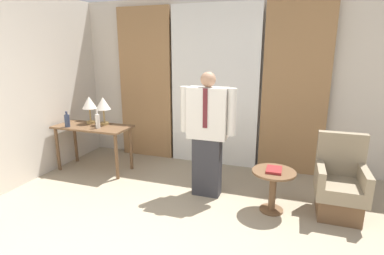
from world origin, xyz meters
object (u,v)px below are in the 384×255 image
Objects in this scene: desk at (93,133)px; table_lamp_left at (89,104)px; side_table at (273,184)px; bottle_by_lamp at (98,121)px; bottle_near_edge at (67,120)px; person at (207,131)px; table_lamp_right at (103,105)px; book at (274,170)px; armchair at (340,187)px.

table_lamp_left is at bearing 134.13° from desk.
table_lamp_left is 0.86× the size of side_table.
bottle_by_lamp reaches higher than side_table.
bottle_near_edge is 0.47× the size of side_table.
bottle_by_lamp is at bearing 172.85° from side_table.
side_table is at bearing -11.40° from person.
table_lamp_left is at bearing 180.00° from table_lamp_right.
book is at bearing -4.61° from bottle_near_edge.
table_lamp_left is 2.11m from person.
table_lamp_left is 1.89× the size of book.
table_lamp_left is 0.47× the size of armchair.
side_table is at bearing -11.71° from table_lamp_right.
desk is 1.97m from person.
side_table is 0.18m from book.
desk reaches higher than book.
side_table is at bearing -8.53° from desk.
table_lamp_left reaches higher than desk.
table_lamp_left reaches higher than armchair.
book is (0.86, -0.18, -0.34)m from person.
bottle_by_lamp is 0.17× the size of person.
table_lamp_right is 0.47× the size of armchair.
table_lamp_right is 1.86m from person.
book is at bearing -11.82° from table_lamp_right.
bottle_by_lamp is 1.78m from person.
book is (3.12, -0.25, -0.30)m from bottle_near_edge.
side_table is at bearing 82.54° from book.
bottle_near_edge reaches higher than armchair.
bottle_near_edge is 3.17m from side_table.
desk is at bearing 27.88° from bottle_near_edge.
bottle_near_edge is 0.15× the size of person.
desk is at bearing 171.36° from book.
bottle_by_lamp is (0.17, -0.09, 0.22)m from desk.
table_lamp_left reaches higher than bottle_near_edge.
person reaches higher than bottle_near_edge.
table_lamp_right is 2.77m from book.
table_lamp_left is 1.81× the size of bottle_near_edge.
table_lamp_right reaches higher than desk.
armchair reaches higher than side_table.
bottle_by_lamp is at bearing -80.08° from table_lamp_right.
table_lamp_left is at bearing 174.25° from armchair.
table_lamp_left is at bearing 169.30° from side_table.
bottle_near_edge is 0.50m from bottle_by_lamp.
bottle_near_edge is at bearing -152.12° from desk.
person is (1.77, -0.16, 0.03)m from bottle_by_lamp.
person is 1.68m from armchair.
table_lamp_left is 3.74m from armchair.
person is at bearing 168.60° from side_table.
book reaches higher than side_table.
table_lamp_left is 3.02m from book.
person is 1.02m from side_table.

